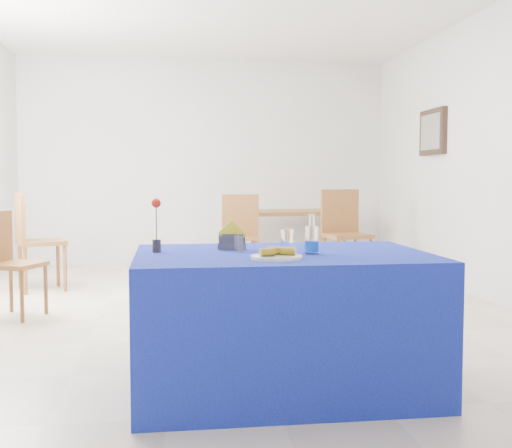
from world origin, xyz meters
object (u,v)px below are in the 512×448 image
(plate, at_px, (277,257))
(chair_win_b, at_px, (32,235))
(oak_table, at_px, (291,216))
(chair_bg_right, at_px, (344,228))
(blue_table, at_px, (282,321))
(chair_win_a, at_px, (7,256))
(chair_bg_left, at_px, (240,230))
(water_bottle, at_px, (312,241))

(plate, relative_size, chair_win_b, 0.26)
(oak_table, distance_m, chair_bg_right, 1.14)
(chair_bg_right, bearing_deg, chair_win_b, 176.67)
(blue_table, bearing_deg, chair_win_b, 120.59)
(blue_table, height_order, chair_win_a, chair_win_a)
(oak_table, xyz_separation_m, chair_bg_left, (-0.75, -0.76, -0.11))
(water_bottle, distance_m, oak_table, 4.93)
(blue_table, xyz_separation_m, oak_table, (0.98, 4.79, 0.30))
(oak_table, distance_m, chair_win_a, 3.96)
(plate, height_order, chair_bg_right, chair_bg_right)
(plate, xyz_separation_m, chair_win_b, (-1.94, 3.68, -0.18))
(water_bottle, distance_m, chair_bg_right, 4.01)
(chair_bg_left, distance_m, chair_win_a, 2.89)
(plate, xyz_separation_m, water_bottle, (0.23, 0.19, 0.06))
(oak_table, height_order, chair_bg_left, chair_bg_left)
(blue_table, xyz_separation_m, chair_win_a, (-1.97, 2.15, 0.14))
(plate, bearing_deg, chair_win_a, 128.17)
(plate, bearing_deg, blue_table, 73.91)
(blue_table, height_order, chair_win_b, chair_win_b)
(oak_table, bearing_deg, plate, -101.78)
(blue_table, distance_m, oak_table, 4.90)
(water_bottle, bearing_deg, chair_bg_right, 71.87)
(chair_bg_left, bearing_deg, water_bottle, -84.95)
(oak_table, relative_size, chair_win_a, 1.69)
(blue_table, bearing_deg, water_bottle, -25.59)
(plate, relative_size, oak_table, 0.18)
(plate, xyz_separation_m, chair_bg_left, (0.30, 4.29, -0.20))
(chair_bg_left, bearing_deg, chair_win_b, -158.68)
(chair_win_a, bearing_deg, water_bottle, -114.06)
(chair_bg_right, bearing_deg, chair_win_a, -163.38)
(plate, bearing_deg, chair_bg_right, 69.78)
(water_bottle, xyz_separation_m, chair_bg_right, (1.25, 3.81, -0.23))
(chair_bg_right, relative_size, chair_win_a, 1.17)
(blue_table, bearing_deg, chair_bg_right, 69.50)
(plate, relative_size, water_bottle, 1.24)
(oak_table, bearing_deg, water_bottle, -99.66)
(chair_bg_left, height_order, chair_win_b, chair_win_b)
(plate, xyz_separation_m, chair_bg_right, (1.47, 4.00, -0.16))
(blue_table, bearing_deg, plate, -106.09)
(blue_table, height_order, water_bottle, water_bottle)
(plate, xyz_separation_m, oak_table, (1.05, 5.06, -0.09))
(oak_table, bearing_deg, chair_bg_left, -134.74)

